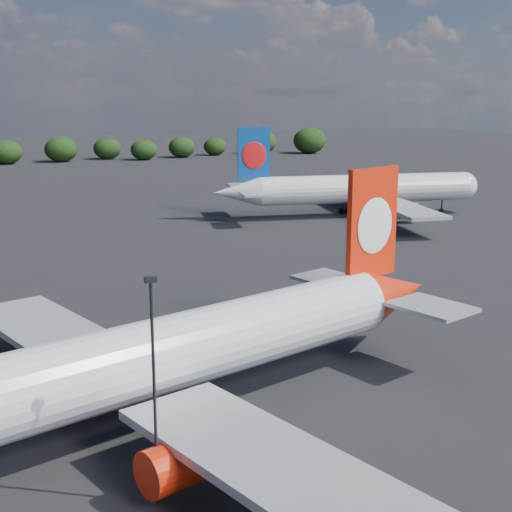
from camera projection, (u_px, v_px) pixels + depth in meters
name	position (u px, v px, depth m)	size (l,w,h in m)	color
qantas_airliner	(187.00, 351.00, 43.81)	(43.99, 42.17, 14.58)	silver
china_southern_airliner	(355.00, 190.00, 115.96)	(44.86, 42.87, 14.70)	silver
apron_lamp_post	(154.00, 382.00, 33.94)	(0.55, 0.30, 11.67)	black
billboard_yellow	(6.00, 150.00, 204.40)	(5.00, 0.30, 5.50)	gold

